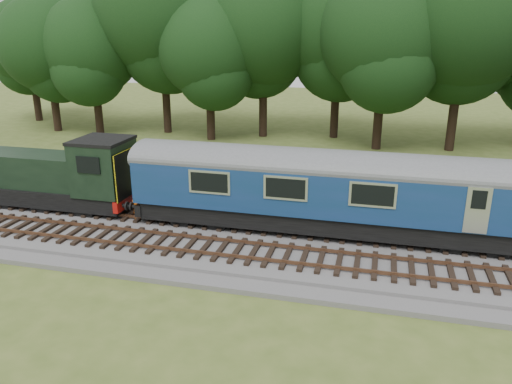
# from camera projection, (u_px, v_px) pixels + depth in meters

# --- Properties ---
(ground) EXTENTS (120.00, 120.00, 0.00)m
(ground) POSITION_uv_depth(u_px,v_px,m) (262.00, 245.00, 22.17)
(ground) COLOR #455920
(ground) RESTS_ON ground
(ballast) EXTENTS (70.00, 7.00, 0.35)m
(ballast) POSITION_uv_depth(u_px,v_px,m) (262.00, 242.00, 22.11)
(ballast) COLOR #4C4C4F
(ballast) RESTS_ON ground
(track_north) EXTENTS (67.20, 2.40, 0.21)m
(track_north) POSITION_uv_depth(u_px,v_px,m) (269.00, 225.00, 23.32)
(track_north) COLOR black
(track_north) RESTS_ON ballast
(track_south) EXTENTS (67.20, 2.40, 0.21)m
(track_south) POSITION_uv_depth(u_px,v_px,m) (253.00, 252.00, 20.56)
(track_south) COLOR black
(track_south) RESTS_ON ballast
(fence) EXTENTS (64.00, 0.12, 1.00)m
(fence) POSITION_uv_depth(u_px,v_px,m) (282.00, 211.00, 26.30)
(fence) COLOR #6B6054
(fence) RESTS_ON ground
(tree_line) EXTENTS (70.00, 8.00, 18.00)m
(tree_line) POSITION_uv_depth(u_px,v_px,m) (323.00, 141.00, 42.39)
(tree_line) COLOR black
(tree_line) RESTS_ON ground
(dmu_railcar) EXTENTS (18.05, 2.86, 3.88)m
(dmu_railcar) POSITION_uv_depth(u_px,v_px,m) (332.00, 185.00, 21.97)
(dmu_railcar) COLOR black
(dmu_railcar) RESTS_ON ground
(shunter_loco) EXTENTS (8.91, 2.60, 3.38)m
(shunter_loco) POSITION_uv_depth(u_px,v_px,m) (58.00, 176.00, 25.44)
(shunter_loco) COLOR black
(shunter_loco) RESTS_ON ground
(worker) EXTENTS (0.68, 0.55, 1.61)m
(worker) POSITION_uv_depth(u_px,v_px,m) (138.00, 203.00, 24.00)
(worker) COLOR orange
(worker) RESTS_ON ballast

